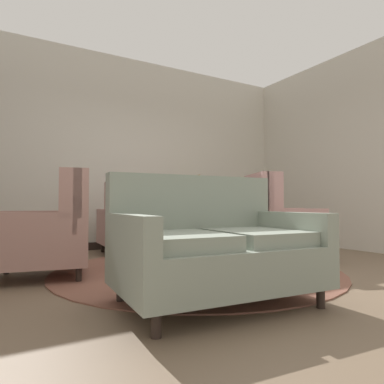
% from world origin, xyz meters
% --- Properties ---
extents(ground, '(8.57, 8.57, 0.00)m').
position_xyz_m(ground, '(0.00, 0.00, 0.00)').
color(ground, brown).
extents(wall_back, '(6.28, 0.08, 3.21)m').
position_xyz_m(wall_back, '(0.00, 2.64, 1.60)').
color(wall_back, beige).
rests_on(wall_back, ground).
extents(wall_right, '(0.08, 3.69, 3.21)m').
position_xyz_m(wall_right, '(3.06, 0.79, 1.60)').
color(wall_right, beige).
rests_on(wall_right, ground).
extents(baseboard_back, '(6.12, 0.03, 0.12)m').
position_xyz_m(baseboard_back, '(0.00, 2.58, 0.06)').
color(baseboard_back, black).
rests_on(baseboard_back, ground).
extents(area_rug, '(3.08, 3.08, 0.01)m').
position_xyz_m(area_rug, '(0.00, 0.30, 0.01)').
color(area_rug, brown).
rests_on(area_rug, ground).
extents(coffee_table, '(0.93, 0.93, 0.50)m').
position_xyz_m(coffee_table, '(-0.17, 0.56, 0.42)').
color(coffee_table, black).
rests_on(coffee_table, ground).
extents(porcelain_vase, '(0.16, 0.16, 0.30)m').
position_xyz_m(porcelain_vase, '(-0.21, 0.62, 0.64)').
color(porcelain_vase, '#4C7A66').
rests_on(porcelain_vase, coffee_table).
extents(settee, '(1.48, 1.00, 0.96)m').
position_xyz_m(settee, '(-0.53, -0.83, 0.40)').
color(settee, gray).
rests_on(settee, ground).
extents(armchair_far_left, '(1.01, 0.97, 1.06)m').
position_xyz_m(armchair_far_left, '(-1.44, 0.73, 0.44)').
color(armchair_far_left, tan).
rests_on(armchair_far_left, ground).
extents(armchair_foreground_right, '(0.78, 0.84, 1.03)m').
position_xyz_m(armchair_foreground_right, '(-0.23, 1.87, 0.44)').
color(armchair_foreground_right, tan).
rests_on(armchair_foreground_right, ground).
extents(armchair_near_window, '(1.04, 0.98, 1.11)m').
position_xyz_m(armchair_near_window, '(1.22, 0.33, 0.46)').
color(armchair_near_window, tan).
rests_on(armchair_near_window, ground).
extents(sideboard, '(0.88, 0.43, 1.03)m').
position_xyz_m(sideboard, '(1.08, 2.34, 0.48)').
color(sideboard, black).
rests_on(sideboard, ground).
extents(gramophone, '(0.41, 0.52, 0.55)m').
position_xyz_m(gramophone, '(1.13, 2.25, 1.11)').
color(gramophone, black).
rests_on(gramophone, sideboard).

